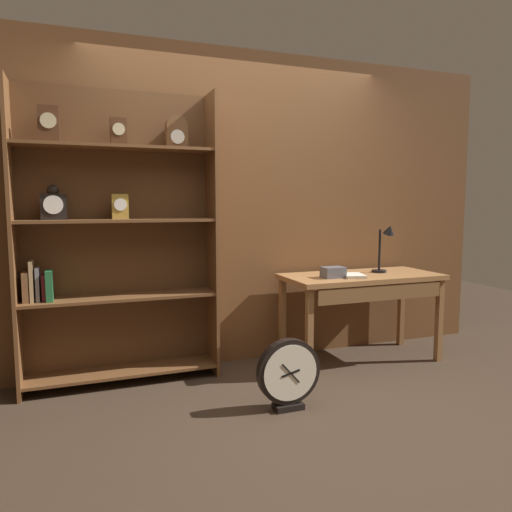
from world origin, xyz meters
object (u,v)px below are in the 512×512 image
at_px(workbench, 363,285).
at_px(toolbox_small, 333,272).
at_px(desk_lamp, 385,244).
at_px(bookshelf, 114,238).
at_px(open_repair_manual, 353,276).
at_px(round_clock_large, 289,374).

bearing_deg(workbench, toolbox_small, -171.22).
xyz_separation_m(desk_lamp, toolbox_small, (-0.56, -0.10, -0.21)).
relative_size(bookshelf, toolbox_small, 12.17).
relative_size(open_repair_manual, round_clock_large, 0.47).
bearing_deg(round_clock_large, toolbox_small, 42.54).
xyz_separation_m(bookshelf, open_repair_manual, (1.84, -0.33, -0.33)).
bearing_deg(workbench, bookshelf, 172.93).
relative_size(workbench, open_repair_manual, 6.08).
bearing_deg(desk_lamp, workbench, -168.92).
relative_size(bookshelf, open_repair_manual, 9.92).
relative_size(bookshelf, desk_lamp, 5.12).
height_order(workbench, desk_lamp, desk_lamp).
distance_m(bookshelf, round_clock_large, 1.60).
bearing_deg(toolbox_small, open_repair_manual, -11.42).
height_order(desk_lamp, round_clock_large, desk_lamp).
distance_m(workbench, desk_lamp, 0.42).
distance_m(workbench, open_repair_manual, 0.20).
relative_size(workbench, toolbox_small, 7.45).
relative_size(bookshelf, round_clock_large, 4.62).
bearing_deg(round_clock_large, desk_lamp, 30.02).
bearing_deg(round_clock_large, workbench, 33.96).
bearing_deg(desk_lamp, toolbox_small, -170.21).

